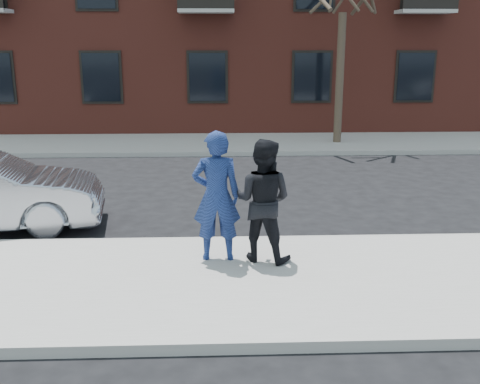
{
  "coord_description": "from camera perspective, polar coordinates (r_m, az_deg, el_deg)",
  "views": [
    {
      "loc": [
        0.48,
        -7.69,
        3.47
      ],
      "look_at": [
        0.79,
        0.4,
        1.28
      ],
      "focal_mm": 42.0,
      "sensor_mm": 36.0,
      "label": 1
    }
  ],
  "objects": [
    {
      "name": "ground",
      "position": [
        8.45,
        -5.34,
        -9.19
      ],
      "size": [
        100.0,
        100.0,
        0.0
      ],
      "primitive_type": "plane",
      "color": "black",
      "rests_on": "ground"
    },
    {
      "name": "near_curb",
      "position": [
        9.86,
        -4.89,
        -5.09
      ],
      "size": [
        50.0,
        0.1,
        0.15
      ],
      "primitive_type": "cube",
      "color": "#999691",
      "rests_on": "ground"
    },
    {
      "name": "man_hoodie",
      "position": [
        8.6,
        -2.42,
        -0.43
      ],
      "size": [
        0.75,
        0.53,
        2.04
      ],
      "rotation": [
        0.0,
        0.0,
        3.16
      ],
      "color": "navy",
      "rests_on": "near_sidewalk"
    },
    {
      "name": "far_sidewalk",
      "position": [
        19.25,
        -3.62,
        4.92
      ],
      "size": [
        50.0,
        3.5,
        0.15
      ],
      "primitive_type": "cube",
      "color": "gray",
      "rests_on": "ground"
    },
    {
      "name": "near_sidewalk",
      "position": [
        8.2,
        -5.44,
        -9.44
      ],
      "size": [
        50.0,
        3.5,
        0.15
      ],
      "primitive_type": "cube",
      "color": "gray",
      "rests_on": "ground"
    },
    {
      "name": "far_curb",
      "position": [
        17.48,
        -3.76,
        3.88
      ],
      "size": [
        50.0,
        0.1,
        0.15
      ],
      "primitive_type": "cube",
      "color": "#999691",
      "rests_on": "ground"
    },
    {
      "name": "man_peacoat",
      "position": [
        8.6,
        2.33,
        -0.87
      ],
      "size": [
        1.13,
        1.02,
        1.91
      ],
      "rotation": [
        0.0,
        0.0,
        2.76
      ],
      "color": "black",
      "rests_on": "near_sidewalk"
    }
  ]
}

